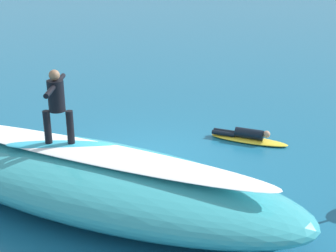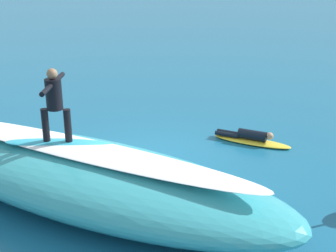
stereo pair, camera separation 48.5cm
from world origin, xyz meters
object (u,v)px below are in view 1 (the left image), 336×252
object	(u,v)px
surfboard_riding	(60,145)
surfboard_paddling	(249,140)
surfer_riding	(57,101)
surfer_paddling	(245,133)

from	to	relation	value
surfboard_riding	surfboard_paddling	world-z (taller)	surfboard_riding
surfboard_paddling	surfer_riding	bearing A→B (deg)	-122.83
surfboard_riding	surfer_paddling	bearing A→B (deg)	-143.61
surfboard_riding	surfer_paddling	size ratio (longest dim) A/B	1.42
surfboard_riding	surfboard_paddling	xyz separation A→B (m)	(-3.02, -4.37, -1.15)
surfboard_paddling	surfer_paddling	distance (m)	0.21
surfboard_riding	surfer_riding	bearing A→B (deg)	-20.07
surfboard_riding	surfboard_paddling	distance (m)	5.44
surfboard_riding	surfboard_paddling	bearing A→B (deg)	-144.71
surfer_riding	surfer_paddling	distance (m)	5.59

